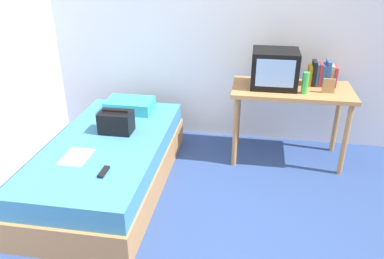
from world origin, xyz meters
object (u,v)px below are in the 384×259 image
Objects in this scene: water_bottle at (305,83)px; handbag at (116,122)px; bed at (109,163)px; magazine at (76,157)px; desk at (291,98)px; pillow at (130,105)px; tv at (274,69)px; picture_frame at (329,86)px; book_row at (322,74)px; remote_dark at (104,172)px.

water_bottle is 1.79m from handbag.
magazine is (-0.14, -0.32, 0.24)m from bed.
desk is 1.65m from pillow.
tv reaches higher than bed.
tv is at bearing 151.34° from water_bottle.
tv reaches higher than picture_frame.
tv is 0.49m from book_row.
picture_frame is 2.36m from magazine.
remote_dark is (-1.75, -1.45, -0.42)m from book_row.
pillow is (-1.93, -0.23, -0.37)m from book_row.
desk is at bearing 20.46° from handbag.
picture_frame is at bearing -11.60° from tv.
tv is at bearing 29.04° from bed.
picture_frame is at bearing -80.87° from book_row.
picture_frame reaches higher than bed.
bed is at bearing -98.43° from handbag.
remote_dark is at bearing -78.50° from handbag.
tv is 1.52m from pillow.
tv reaches higher than pillow.
book_row reaches higher than remote_dark.
book_row is at bearing 56.15° from water_bottle.
tv is 1.47× the size of handbag.
tv reaches higher than magazine.
book_row is 0.90× the size of handbag.
tv is 1.90m from remote_dark.
handbag is at bearing 81.57° from bed.
handbag is at bearing -156.56° from tv.
remote_dark is (0.17, -0.52, 0.24)m from bed.
water_bottle is 0.23m from picture_frame.
handbag reaches higher than magazine.
tv is at bearing 35.41° from magazine.
desk reaches higher than handbag.
tv is 2.82× the size of remote_dark.
water_bottle is at bearing 20.54° from bed.
desk is (1.63, 0.79, 0.45)m from bed.
magazine is 1.86× the size of remote_dark.
picture_frame is 0.29× the size of pillow.
book_row is (0.28, 0.14, 0.21)m from desk.
pillow reaches higher than remote_dark.
magazine is at bearing -113.30° from bed.
bed is at bearing -150.96° from tv.
picture_frame is at bearing -15.34° from desk.
tv is at bearing 23.44° from handbag.
magazine is (-1.77, -1.11, -0.21)m from desk.
book_row is 1.97m from pillow.
book_row reaches higher than desk.
tv reaches higher than desk.
desk reaches higher than bed.
desk is 0.27m from water_bottle.
remote_dark is (-1.28, -1.32, -0.49)m from tv.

